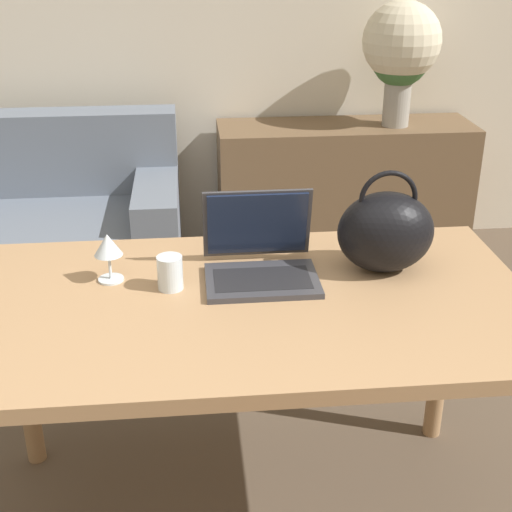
{
  "coord_description": "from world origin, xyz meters",
  "views": [
    {
      "loc": [
        0.01,
        -0.82,
        1.64
      ],
      "look_at": [
        0.16,
        0.78,
        0.89
      ],
      "focal_mm": 50.0,
      "sensor_mm": 36.0,
      "label": 1
    }
  ],
  "objects_px": {
    "wine_glass": "(108,248)",
    "laptop": "(260,253)",
    "drinking_glass": "(170,273)",
    "flower_vase": "(401,49)",
    "handbag": "(386,231)",
    "couch": "(30,234)"
  },
  "relations": [
    {
      "from": "wine_glass",
      "to": "laptop",
      "type": "bearing_deg",
      "value": 0.66
    },
    {
      "from": "drinking_glass",
      "to": "flower_vase",
      "type": "bearing_deg",
      "value": 58.21
    },
    {
      "from": "wine_glass",
      "to": "drinking_glass",
      "type": "bearing_deg",
      "value": -21.13
    },
    {
      "from": "handbag",
      "to": "flower_vase",
      "type": "distance_m",
      "value": 1.82
    },
    {
      "from": "couch",
      "to": "laptop",
      "type": "distance_m",
      "value": 1.84
    },
    {
      "from": "wine_glass",
      "to": "flower_vase",
      "type": "distance_m",
      "value": 2.16
    },
    {
      "from": "laptop",
      "to": "wine_glass",
      "type": "bearing_deg",
      "value": -179.34
    },
    {
      "from": "couch",
      "to": "drinking_glass",
      "type": "relative_size",
      "value": 15.64
    },
    {
      "from": "laptop",
      "to": "handbag",
      "type": "xyz_separation_m",
      "value": [
        0.34,
        -0.01,
        0.06
      ]
    },
    {
      "from": "couch",
      "to": "drinking_glass",
      "type": "height_order",
      "value": "drinking_glass"
    },
    {
      "from": "laptop",
      "to": "drinking_glass",
      "type": "bearing_deg",
      "value": -164.57
    },
    {
      "from": "drinking_glass",
      "to": "wine_glass",
      "type": "distance_m",
      "value": 0.18
    },
    {
      "from": "wine_glass",
      "to": "handbag",
      "type": "xyz_separation_m",
      "value": [
        0.75,
        -0.01,
        0.02
      ]
    },
    {
      "from": "laptop",
      "to": "wine_glass",
      "type": "relative_size",
      "value": 2.23
    },
    {
      "from": "laptop",
      "to": "drinking_glass",
      "type": "xyz_separation_m",
      "value": [
        -0.24,
        -0.07,
        -0.01
      ]
    },
    {
      "from": "couch",
      "to": "wine_glass",
      "type": "relative_size",
      "value": 10.6
    },
    {
      "from": "wine_glass",
      "to": "flower_vase",
      "type": "xyz_separation_m",
      "value": [
        1.27,
        1.73,
        0.22
      ]
    },
    {
      "from": "drinking_glass",
      "to": "couch",
      "type": "bearing_deg",
      "value": 114.71
    },
    {
      "from": "couch",
      "to": "handbag",
      "type": "xyz_separation_m",
      "value": [
        1.3,
        -1.49,
        0.59
      ]
    },
    {
      "from": "flower_vase",
      "to": "drinking_glass",
      "type": "bearing_deg",
      "value": -121.79
    },
    {
      "from": "handbag",
      "to": "flower_vase",
      "type": "xyz_separation_m",
      "value": [
        0.52,
        1.73,
        0.2
      ]
    },
    {
      "from": "handbag",
      "to": "couch",
      "type": "bearing_deg",
      "value": 131.02
    }
  ]
}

